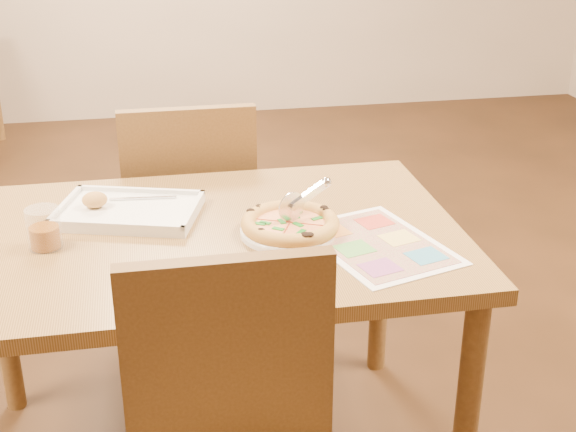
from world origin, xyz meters
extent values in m
cube|color=olive|center=(0.00, 0.00, 0.70)|extent=(1.30, 0.85, 0.04)
cylinder|color=brown|center=(-0.59, 0.36, 0.34)|extent=(0.06, 0.06, 0.68)
cylinder|color=brown|center=(0.59, -0.36, 0.34)|extent=(0.06, 0.06, 0.68)
cylinder|color=brown|center=(0.59, 0.36, 0.34)|extent=(0.06, 0.06, 0.68)
cube|color=brown|center=(0.00, -0.51, 0.68)|extent=(0.42, 0.04, 0.45)
cube|color=brown|center=(0.00, 0.70, 0.45)|extent=(0.42, 0.42, 0.04)
cube|color=brown|center=(0.00, 0.51, 0.68)|extent=(0.42, 0.04, 0.45)
cylinder|color=white|center=(0.21, -0.05, 0.73)|extent=(0.28, 0.28, 0.01)
cylinder|color=gold|center=(0.21, -0.04, 0.74)|extent=(0.24, 0.24, 0.01)
cylinder|color=#E5CE7C|center=(0.21, -0.04, 0.75)|extent=(0.20, 0.20, 0.01)
torus|color=gold|center=(0.21, -0.04, 0.75)|extent=(0.25, 0.25, 0.04)
cylinder|color=silver|center=(0.22, -0.04, 0.79)|extent=(0.07, 0.04, 0.08)
cube|color=silver|center=(0.27, -0.01, 0.81)|extent=(0.11, 0.07, 0.06)
cube|color=silver|center=(-0.19, 0.14, 0.73)|extent=(0.42, 0.34, 0.02)
cube|color=silver|center=(-0.19, 0.14, 0.74)|extent=(0.18, 0.03, 0.00)
ellipsoid|color=#C99548|center=(-0.27, 0.17, 0.76)|extent=(0.07, 0.05, 0.04)
cylinder|color=#7D3F09|center=(-0.38, -0.01, 0.75)|extent=(0.07, 0.07, 0.05)
cylinder|color=white|center=(-0.38, -0.01, 0.77)|extent=(0.08, 0.08, 0.10)
cube|color=white|center=(0.41, -0.15, 0.72)|extent=(0.38, 0.45, 0.00)
camera|label=1|loc=(-0.13, -1.84, 1.57)|focal=50.00mm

